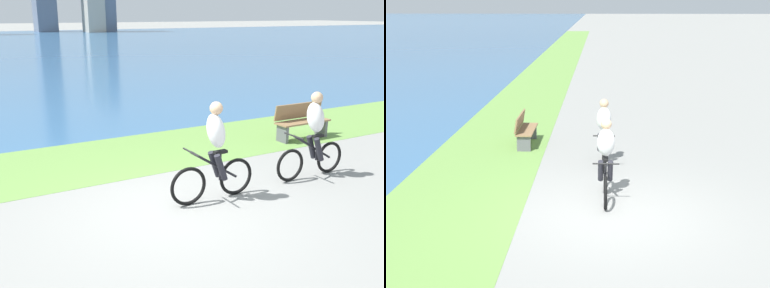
{
  "view_description": "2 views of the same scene",
  "coord_description": "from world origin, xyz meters",
  "views": [
    {
      "loc": [
        -3.08,
        -5.98,
        3.09
      ],
      "look_at": [
        0.51,
        0.4,
        0.95
      ],
      "focal_mm": 42.03,
      "sensor_mm": 36.0,
      "label": 1
    },
    {
      "loc": [
        -9.07,
        0.23,
        3.98
      ],
      "look_at": [
        0.97,
        0.67,
        1.13
      ],
      "focal_mm": 47.5,
      "sensor_mm": 36.0,
      "label": 2
    }
  ],
  "objects": [
    {
      "name": "ground_plane",
      "position": [
        0.0,
        0.0,
        0.0
      ],
      "size": [
        300.0,
        300.0,
        0.0
      ],
      "primitive_type": "plane",
      "color": "gray"
    },
    {
      "name": "grass_strip_bayside",
      "position": [
        0.0,
        3.21,
        0.0
      ],
      "size": [
        120.0,
        3.0,
        0.01
      ],
      "primitive_type": "cube",
      "color": "#6B9947",
      "rests_on": "ground"
    },
    {
      "name": "cyclist_lead",
      "position": [
        0.78,
        0.1,
        0.84
      ],
      "size": [
        1.62,
        0.52,
        1.71
      ],
      "color": "black",
      "rests_on": "ground"
    },
    {
      "name": "cyclist_trailing",
      "position": [
        3.03,
        0.12,
        0.84
      ],
      "size": [
        1.66,
        0.52,
        1.68
      ],
      "color": "black",
      "rests_on": "ground"
    },
    {
      "name": "bench_near_path",
      "position": [
        4.79,
        2.35,
        0.45
      ],
      "size": [
        1.5,
        0.47,
        0.9
      ],
      "color": "olive",
      "rests_on": "ground"
    }
  ]
}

